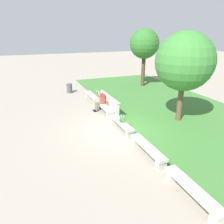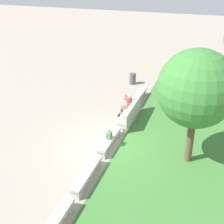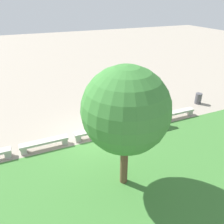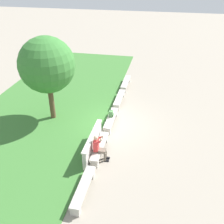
{
  "view_description": "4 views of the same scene",
  "coord_description": "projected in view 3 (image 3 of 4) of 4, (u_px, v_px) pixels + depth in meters",
  "views": [
    {
      "loc": [
        9.38,
        -4.18,
        4.84
      ],
      "look_at": [
        -0.54,
        -0.31,
        0.82
      ],
      "focal_mm": 35.0,
      "sensor_mm": 36.0,
      "label": 1
    },
    {
      "loc": [
        11.51,
        4.02,
        7.74
      ],
      "look_at": [
        -1.39,
        -0.35,
        1.04
      ],
      "focal_mm": 50.0,
      "sensor_mm": 36.0,
      "label": 2
    },
    {
      "loc": [
        3.0,
        9.38,
        6.7
      ],
      "look_at": [
        -1.23,
        -0.64,
        0.93
      ],
      "focal_mm": 35.0,
      "sensor_mm": 36.0,
      "label": 3
    },
    {
      "loc": [
        -12.45,
        -2.63,
        8.12
      ],
      "look_at": [
        -0.48,
        -0.16,
        1.09
      ],
      "focal_mm": 42.0,
      "sensor_mm": 36.0,
      "label": 4
    }
  ],
  "objects": [
    {
      "name": "bench_far",
      "position": [
        44.0,
        143.0,
        10.75
      ],
      "size": [
        2.33,
        0.4,
        0.45
      ],
      "color": "#B7B2A8",
      "rests_on": "ground"
    },
    {
      "name": "person_photographer",
      "position": [
        146.0,
        113.0,
        12.6
      ],
      "size": [
        0.48,
        0.73,
        1.32
      ],
      "color": "black",
      "rests_on": "ground"
    },
    {
      "name": "trash_bin",
      "position": [
        198.0,
        98.0,
        15.29
      ],
      "size": [
        0.44,
        0.44,
        0.75
      ],
      "primitive_type": "cylinder",
      "color": "#4C4C51",
      "rests_on": "ground"
    },
    {
      "name": "backpack",
      "position": [
        94.0,
        127.0,
        11.47
      ],
      "size": [
        0.28,
        0.24,
        0.43
      ],
      "color": "#4C7F47",
      "rests_on": "bench_mid"
    },
    {
      "name": "ground_plane",
      "position": [
        96.0,
        136.0,
        11.81
      ],
      "size": [
        80.0,
        80.0,
        0.0
      ],
      "primitive_type": "plane",
      "color": "gray"
    },
    {
      "name": "backrest_wall_with_plaque",
      "position": [
        142.0,
        121.0,
        12.2
      ],
      "size": [
        2.85,
        0.24,
        1.01
      ],
      "color": "#B7B2A8",
      "rests_on": "ground"
    },
    {
      "name": "tree_left_background",
      "position": [
        126.0,
        110.0,
        7.38
      ],
      "size": [
        3.08,
        3.08,
        4.84
      ],
      "color": "brown",
      "rests_on": "ground"
    },
    {
      "name": "bench_near",
      "position": [
        139.0,
        122.0,
        12.58
      ],
      "size": [
        2.33,
        0.4,
        0.45
      ],
      "color": "#B7B2A8",
      "rests_on": "ground"
    },
    {
      "name": "bench_main",
      "position": [
        177.0,
        113.0,
        13.49
      ],
      "size": [
        2.33,
        0.4,
        0.45
      ],
      "color": "#B7B2A8",
      "rests_on": "ground"
    },
    {
      "name": "grass_strip",
      "position": [
        134.0,
        197.0,
        8.24
      ],
      "size": [
        24.98,
        8.0,
        0.03
      ],
      "primitive_type": "cube",
      "color": "#3D7533",
      "rests_on": "ground"
    },
    {
      "name": "bench_mid",
      "position": [
        95.0,
        132.0,
        11.66
      ],
      "size": [
        2.33,
        0.4,
        0.45
      ],
      "color": "#B7B2A8",
      "rests_on": "ground"
    }
  ]
}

